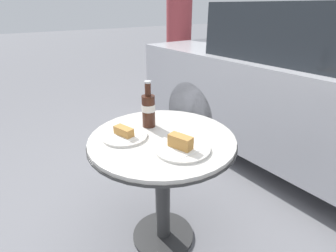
{
  "coord_description": "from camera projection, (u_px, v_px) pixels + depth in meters",
  "views": [
    {
      "loc": [
        0.97,
        -0.67,
        1.28
      ],
      "look_at": [
        0.0,
        0.04,
        0.73
      ],
      "focal_mm": 28.0,
      "sensor_mm": 36.0,
      "label": 1
    }
  ],
  "objects": [
    {
      "name": "bistro_table",
      "position": [
        162.0,
        162.0,
        1.38
      ],
      "size": [
        0.75,
        0.75,
        0.68
      ],
      "color": "#333333",
      "rests_on": "ground_plane"
    },
    {
      "name": "lunch_plate_far",
      "position": [
        125.0,
        135.0,
        1.31
      ],
      "size": [
        0.23,
        0.23,
        0.06
      ],
      "color": "silver",
      "rests_on": "bistro_table"
    },
    {
      "name": "ground_plane",
      "position": [
        163.0,
        236.0,
        1.61
      ],
      "size": [
        30.0,
        30.0,
        0.0
      ],
      "primitive_type": "plane",
      "color": "slate"
    },
    {
      "name": "pedestrian",
      "position": [
        179.0,
        36.0,
        3.5
      ],
      "size": [
        0.33,
        0.33,
        1.62
      ],
      "color": "black",
      "rests_on": "ground_plane"
    },
    {
      "name": "cola_bottle_left",
      "position": [
        148.0,
        109.0,
        1.4
      ],
      "size": [
        0.07,
        0.07,
        0.25
      ],
      "color": "#3D1E14",
      "rests_on": "bistro_table"
    },
    {
      "name": "lunch_plate_near",
      "position": [
        181.0,
        147.0,
        1.19
      ],
      "size": [
        0.26,
        0.26,
        0.07
      ],
      "color": "silver",
      "rests_on": "bistro_table"
    }
  ]
}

